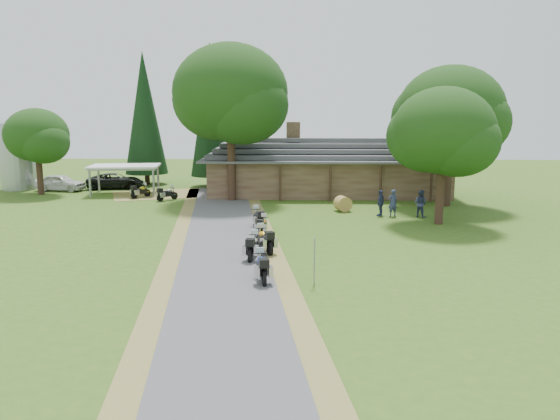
{
  "coord_description": "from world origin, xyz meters",
  "views": [
    {
      "loc": [
        3.35,
        -23.76,
        6.95
      ],
      "look_at": [
        2.4,
        6.35,
        1.6
      ],
      "focal_mm": 35.0,
      "sensor_mm": 36.0,
      "label": 1
    }
  ],
  "objects_px": {
    "silo": "(17,154)",
    "car_dark_suv": "(115,177)",
    "lodge": "(327,165)",
    "motorcycle_row_b": "(253,245)",
    "car_white_sedan": "(60,180)",
    "motorcycle_carport_b": "(167,193)",
    "motorcycle_row_a": "(262,266)",
    "motorcycle_carport_a": "(141,190)",
    "motorcycle_row_c": "(264,239)",
    "carport": "(125,180)",
    "motorcycle_row_e": "(258,217)",
    "motorcycle_row_d": "(263,225)",
    "hay_bale": "(343,204)"
  },
  "relations": [
    {
      "from": "lodge",
      "to": "motorcycle_carport_a",
      "type": "relative_size",
      "value": 12.04
    },
    {
      "from": "motorcycle_row_a",
      "to": "motorcycle_row_d",
      "type": "xyz_separation_m",
      "value": [
        -0.52,
        8.76,
        -0.06
      ]
    },
    {
      "from": "motorcycle_row_c",
      "to": "motorcycle_carport_b",
      "type": "bearing_deg",
      "value": 5.24
    },
    {
      "from": "motorcycle_row_a",
      "to": "lodge",
      "type": "bearing_deg",
      "value": -19.97
    },
    {
      "from": "lodge",
      "to": "carport",
      "type": "height_order",
      "value": "lodge"
    },
    {
      "from": "silo",
      "to": "motorcycle_carport_a",
      "type": "height_order",
      "value": "silo"
    },
    {
      "from": "motorcycle_row_c",
      "to": "lodge",
      "type": "bearing_deg",
      "value": -34.85
    },
    {
      "from": "motorcycle_row_e",
      "to": "motorcycle_row_c",
      "type": "bearing_deg",
      "value": 170.71
    },
    {
      "from": "car_white_sedan",
      "to": "hay_bale",
      "type": "relative_size",
      "value": 5.27
    },
    {
      "from": "motorcycle_row_b",
      "to": "motorcycle_carport_b",
      "type": "xyz_separation_m",
      "value": [
        -8.37,
        17.68,
        -0.05
      ]
    },
    {
      "from": "motorcycle_row_d",
      "to": "motorcycle_row_e",
      "type": "xyz_separation_m",
      "value": [
        -0.41,
        1.94,
        0.07
      ]
    },
    {
      "from": "silo",
      "to": "car_white_sedan",
      "type": "distance_m",
      "value": 5.03
    },
    {
      "from": "silo",
      "to": "motorcycle_carport_a",
      "type": "distance_m",
      "value": 13.91
    },
    {
      "from": "silo",
      "to": "motorcycle_row_c",
      "type": "xyz_separation_m",
      "value": [
        24.14,
        -22.58,
        -2.6
      ]
    },
    {
      "from": "silo",
      "to": "motorcycle_row_d",
      "type": "bearing_deg",
      "value": -38.16
    },
    {
      "from": "motorcycle_row_c",
      "to": "motorcycle_row_e",
      "type": "xyz_separation_m",
      "value": [
        -0.74,
        5.81,
        -0.02
      ]
    },
    {
      "from": "motorcycle_row_a",
      "to": "motorcycle_carport_b",
      "type": "relative_size",
      "value": 1.09
    },
    {
      "from": "motorcycle_row_b",
      "to": "car_white_sedan",
      "type": "bearing_deg",
      "value": 45.4
    },
    {
      "from": "car_white_sedan",
      "to": "motorcycle_row_d",
      "type": "height_order",
      "value": "car_white_sedan"
    },
    {
      "from": "lodge",
      "to": "motorcycle_carport_a",
      "type": "bearing_deg",
      "value": -168.81
    },
    {
      "from": "silo",
      "to": "car_dark_suv",
      "type": "bearing_deg",
      "value": 4.12
    },
    {
      "from": "motorcycle_row_b",
      "to": "motorcycle_carport_a",
      "type": "xyz_separation_m",
      "value": [
        -10.93,
        19.04,
        -0.04
      ]
    },
    {
      "from": "motorcycle_row_e",
      "to": "motorcycle_carport_b",
      "type": "distance_m",
      "value": 13.3
    },
    {
      "from": "lodge",
      "to": "car_dark_suv",
      "type": "bearing_deg",
      "value": 173.01
    },
    {
      "from": "car_dark_suv",
      "to": "hay_bale",
      "type": "distance_m",
      "value": 23.29
    },
    {
      "from": "motorcycle_row_b",
      "to": "motorcycle_row_a",
      "type": "bearing_deg",
      "value": -164.41
    },
    {
      "from": "carport",
      "to": "motorcycle_row_e",
      "type": "relative_size",
      "value": 3.01
    },
    {
      "from": "silo",
      "to": "motorcycle_row_e",
      "type": "height_order",
      "value": "silo"
    },
    {
      "from": "motorcycle_row_a",
      "to": "motorcycle_row_b",
      "type": "xyz_separation_m",
      "value": [
        -0.66,
        3.56,
        0.0
      ]
    },
    {
      "from": "motorcycle_row_a",
      "to": "hay_bale",
      "type": "bearing_deg",
      "value": -26.79
    },
    {
      "from": "silo",
      "to": "carport",
      "type": "relative_size",
      "value": 1.13
    },
    {
      "from": "car_dark_suv",
      "to": "motorcycle_row_e",
      "type": "distance_m",
      "value": 22.73
    },
    {
      "from": "motorcycle_row_d",
      "to": "motorcycle_carport_b",
      "type": "xyz_separation_m",
      "value": [
        -8.51,
        12.48,
        0.01
      ]
    },
    {
      "from": "motorcycle_row_b",
      "to": "hay_bale",
      "type": "height_order",
      "value": "motorcycle_row_b"
    },
    {
      "from": "hay_bale",
      "to": "motorcycle_row_b",
      "type": "bearing_deg",
      "value": -112.39
    },
    {
      "from": "silo",
      "to": "motorcycle_row_a",
      "type": "distance_m",
      "value": 36.8
    },
    {
      "from": "motorcycle_row_d",
      "to": "motorcycle_row_c",
      "type": "bearing_deg",
      "value": -168.11
    },
    {
      "from": "lodge",
      "to": "silo",
      "type": "bearing_deg",
      "value": 176.43
    },
    {
      "from": "car_dark_suv",
      "to": "motorcycle_row_a",
      "type": "xyz_separation_m",
      "value": [
        15.53,
        -28.11,
        -0.43
      ]
    },
    {
      "from": "motorcycle_row_c",
      "to": "motorcycle_row_e",
      "type": "height_order",
      "value": "motorcycle_row_c"
    },
    {
      "from": "motorcycle_row_a",
      "to": "motorcycle_carport_a",
      "type": "distance_m",
      "value": 25.39
    },
    {
      "from": "motorcycle_row_a",
      "to": "motorcycle_carport_a",
      "type": "relative_size",
      "value": 1.06
    },
    {
      "from": "motorcycle_row_a",
      "to": "motorcycle_row_c",
      "type": "relative_size",
      "value": 0.95
    },
    {
      "from": "lodge",
      "to": "motorcycle_row_e",
      "type": "height_order",
      "value": "lodge"
    },
    {
      "from": "motorcycle_row_c",
      "to": "car_white_sedan",
      "type": "bearing_deg",
      "value": 19.5
    },
    {
      "from": "motorcycle_row_a",
      "to": "hay_bale",
      "type": "relative_size",
      "value": 1.74
    },
    {
      "from": "silo",
      "to": "motorcycle_row_a",
      "type": "bearing_deg",
      "value": -48.47
    },
    {
      "from": "car_dark_suv",
      "to": "motorcycle_row_e",
      "type": "xyz_separation_m",
      "value": [
        14.61,
        -17.41,
        -0.42
      ]
    },
    {
      "from": "motorcycle_row_a",
      "to": "motorcycle_row_c",
      "type": "height_order",
      "value": "motorcycle_row_c"
    },
    {
      "from": "car_dark_suv",
      "to": "silo",
      "type": "bearing_deg",
      "value": 83.15
    }
  ]
}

